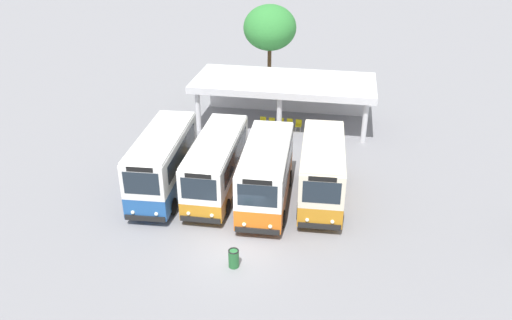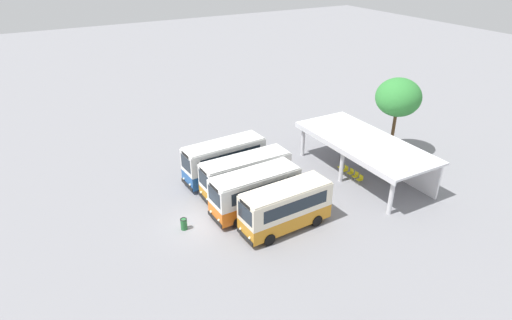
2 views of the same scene
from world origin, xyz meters
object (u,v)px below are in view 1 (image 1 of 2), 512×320
city_bus_fourth_amber (322,170)px  litter_bin_apron (234,258)px  city_bus_second_in_row (217,163)px  waiting_chair_fifth_seat (299,124)px  waiting_chair_end_by_column (263,122)px  city_bus_nearest_orange (163,161)px  waiting_chair_fourth_seat (290,123)px  waiting_chair_second_from_end (272,123)px  city_bus_middle_cream (266,172)px  waiting_chair_middle_seat (281,123)px

city_bus_fourth_amber → litter_bin_apron: 7.53m
city_bus_second_in_row → waiting_chair_fifth_seat: city_bus_second_in_row is taller
waiting_chair_end_by_column → city_bus_fourth_amber: bearing=-62.5°
city_bus_nearest_orange → city_bus_fourth_amber: bearing=4.4°
city_bus_second_in_row → waiting_chair_fourth_seat: size_ratio=8.95×
litter_bin_apron → city_bus_fourth_amber: bearing=62.0°
waiting_chair_second_from_end → waiting_chair_fifth_seat: size_ratio=1.00×
city_bus_second_in_row → waiting_chair_second_from_end: bearing=79.6°
city_bus_fourth_amber → city_bus_second_in_row: bearing=-178.8°
waiting_chair_second_from_end → waiting_chair_fourth_seat: size_ratio=1.00×
city_bus_second_in_row → city_bus_middle_cream: 3.02m
waiting_chair_middle_seat → waiting_chair_fourth_seat: size_ratio=1.00×
waiting_chair_middle_seat → litter_bin_apron: litter_bin_apron is taller
waiting_chair_end_by_column → waiting_chair_fifth_seat: bearing=-1.4°
waiting_chair_end_by_column → waiting_chair_second_from_end: size_ratio=1.00×
litter_bin_apron → city_bus_middle_cream: bearing=84.5°
city_bus_nearest_orange → city_bus_fourth_amber: size_ratio=1.06×
city_bus_nearest_orange → waiting_chair_middle_seat: 11.29m
waiting_chair_second_from_end → waiting_chair_middle_seat: bearing=6.7°
waiting_chair_end_by_column → waiting_chair_fourth_seat: 1.96m
city_bus_middle_cream → waiting_chair_fourth_seat: 10.15m
waiting_chair_fourth_seat → litter_bin_apron: 15.73m
city_bus_second_in_row → waiting_chair_end_by_column: 9.46m
waiting_chair_middle_seat → waiting_chair_end_by_column: bearing=-179.7°
city_bus_nearest_orange → city_bus_middle_cream: 5.85m
waiting_chair_end_by_column → city_bus_second_in_row: bearing=-96.4°
waiting_chair_second_from_end → litter_bin_apron: size_ratio=0.96×
waiting_chair_end_by_column → waiting_chair_fifth_seat: (2.61, -0.06, 0.00)m
city_bus_second_in_row → city_bus_nearest_orange: bearing=-169.2°
waiting_chair_end_by_column → city_bus_nearest_orange: bearing=-111.9°
city_bus_middle_cream → waiting_chair_second_from_end: size_ratio=8.28×
city_bus_fourth_amber → waiting_chair_fifth_seat: 9.48m
waiting_chair_middle_seat → waiting_chair_second_from_end: bearing=-173.3°
city_bus_fourth_amber → waiting_chair_middle_seat: size_ratio=8.13×
city_bus_nearest_orange → litter_bin_apron: 8.03m
city_bus_fourth_amber → waiting_chair_second_from_end: city_bus_fourth_amber is taller
city_bus_nearest_orange → waiting_chair_fifth_seat: (6.58, 9.81, -1.41)m
city_bus_fourth_amber → litter_bin_apron: city_bus_fourth_amber is taller
city_bus_middle_cream → city_bus_nearest_orange: bearing=178.1°
city_bus_fourth_amber → waiting_chair_middle_seat: (-3.49, 9.20, -1.34)m
city_bus_nearest_orange → litter_bin_apron: (5.30, -5.85, -1.48)m
city_bus_fourth_amber → waiting_chair_fourth_seat: 9.70m
city_bus_nearest_orange → waiting_chair_fourth_seat: city_bus_nearest_orange is taller
city_bus_middle_cream → waiting_chair_fourth_seat: size_ratio=8.28×
city_bus_middle_cream → waiting_chair_middle_seat: size_ratio=8.28×
city_bus_nearest_orange → city_bus_second_in_row: (2.92, 0.55, -0.14)m
city_bus_nearest_orange → waiting_chair_fourth_seat: (5.93, 9.86, -1.41)m
city_bus_middle_cream → waiting_chair_end_by_column: bearing=100.5°
waiting_chair_middle_seat → waiting_chair_fifth_seat: 1.31m
waiting_chair_end_by_column → waiting_chair_second_from_end: 0.66m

